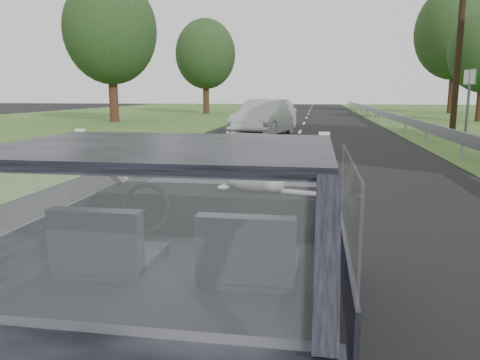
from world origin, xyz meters
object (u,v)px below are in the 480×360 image
(cat, at_px, (255,180))
(other_car, at_px, (265,118))
(utility_pole, at_px, (460,41))
(subject_car, at_px, (190,255))
(highway_sign, at_px, (468,102))

(cat, height_order, other_car, other_car)
(cat, xyz_separation_m, other_car, (-1.61, 15.06, -0.36))
(other_car, distance_m, utility_pole, 7.88)
(subject_car, bearing_deg, other_car, 94.73)
(cat, xyz_separation_m, utility_pole, (5.64, 16.15, 2.54))
(other_car, bearing_deg, subject_car, -74.82)
(cat, bearing_deg, utility_pole, 81.45)
(subject_car, relative_size, cat, 6.94)
(other_car, bearing_deg, cat, -73.46)
(cat, bearing_deg, subject_car, -105.62)
(subject_car, distance_m, cat, 0.78)
(cat, xyz_separation_m, highway_sign, (6.45, 17.25, 0.23))
(highway_sign, xyz_separation_m, utility_pole, (-0.81, -1.09, 2.31))
(other_car, height_order, utility_pole, utility_pole)
(highway_sign, relative_size, utility_pole, 0.36)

